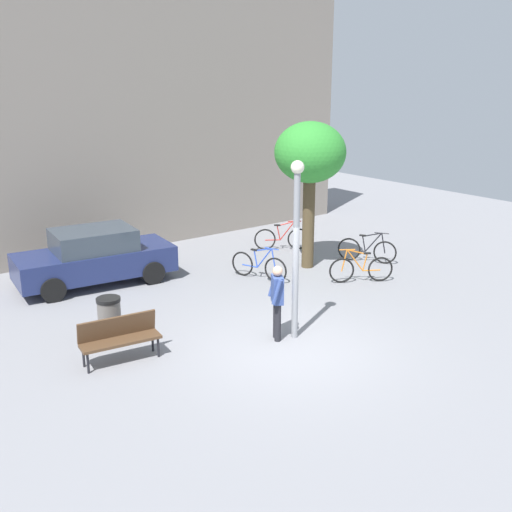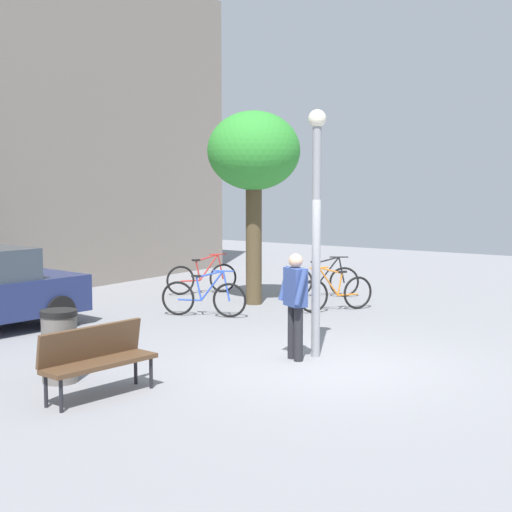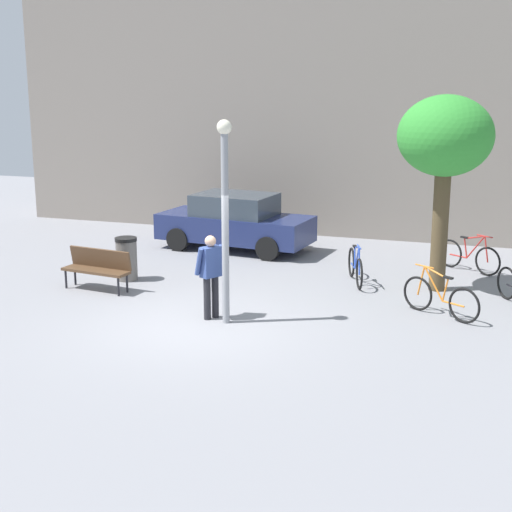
# 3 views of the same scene
# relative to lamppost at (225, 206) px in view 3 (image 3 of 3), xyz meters

# --- Properties ---
(ground_plane) EXTENTS (36.00, 36.00, 0.00)m
(ground_plane) POSITION_rel_lamppost_xyz_m (-0.46, -0.34, -2.28)
(ground_plane) COLOR gray
(building_facade) EXTENTS (19.35, 2.00, 8.23)m
(building_facade) POSITION_rel_lamppost_xyz_m (-0.46, 9.55, 1.83)
(building_facade) COLOR gray
(building_facade) RESTS_ON ground_plane
(lamppost) EXTENTS (0.28, 0.28, 3.89)m
(lamppost) POSITION_rel_lamppost_xyz_m (0.00, 0.00, 0.00)
(lamppost) COLOR gray
(lamppost) RESTS_ON ground_plane
(person_by_lamppost) EXTENTS (0.49, 0.63, 1.67)m
(person_by_lamppost) POSITION_rel_lamppost_xyz_m (-0.37, 0.16, -1.32)
(person_by_lamppost) COLOR #232328
(person_by_lamppost) RESTS_ON ground_plane
(park_bench) EXTENTS (1.65, 0.68, 0.92)m
(park_bench) POSITION_rel_lamppost_xyz_m (-3.54, 1.28, -1.74)
(park_bench) COLOR #513823
(park_bench) RESTS_ON ground_plane
(plaza_tree) EXTENTS (2.05, 2.05, 4.30)m
(plaza_tree) POSITION_rel_lamppost_xyz_m (3.68, 3.64, 1.05)
(plaza_tree) COLOR #4E4028
(plaza_tree) RESTS_ON ground_plane
(bicycle_blue) EXTENTS (0.67, 1.71, 0.97)m
(bicycle_blue) POSITION_rel_lamppost_xyz_m (1.83, 3.63, -1.90)
(bicycle_blue) COLOR black
(bicycle_blue) RESTS_ON ground_plane
(bicycle_orange) EXTENTS (1.58, 0.97, 0.97)m
(bicycle_orange) POSITION_rel_lamppost_xyz_m (3.90, 1.69, -1.90)
(bicycle_orange) COLOR black
(bicycle_orange) RESTS_ON ground_plane
(bicycle_red) EXTENTS (1.54, 1.03, 0.97)m
(bicycle_red) POSITION_rel_lamppost_xyz_m (4.27, 5.55, -1.90)
(bicycle_red) COLOR black
(bicycle_red) RESTS_ON ground_plane
(parked_car_navy) EXTENTS (4.36, 2.18, 1.55)m
(parked_car_navy) POSITION_rel_lamppost_xyz_m (-1.99, 6.04, -1.51)
(parked_car_navy) COLOR navy
(parked_car_navy) RESTS_ON ground_plane
(trash_bin) EXTENTS (0.51, 0.51, 1.02)m
(trash_bin) POSITION_rel_lamppost_xyz_m (-3.32, 2.22, -1.77)
(trash_bin) COLOR #66605B
(trash_bin) RESTS_ON ground_plane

